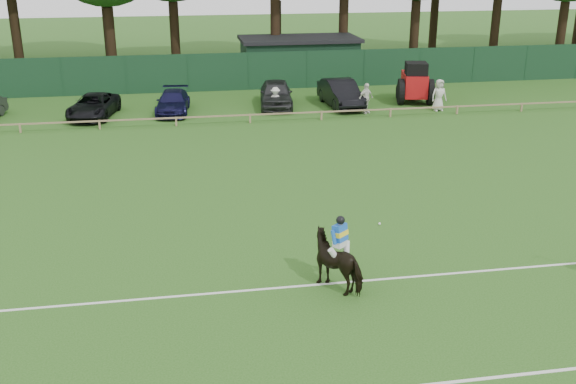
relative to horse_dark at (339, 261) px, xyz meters
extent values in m
plane|color=#1E4C14|center=(-1.24, 1.18, -0.79)|extent=(160.00, 160.00, 0.00)
imported|color=black|center=(0.00, 0.00, 0.00)|extent=(1.85, 1.99, 1.58)
imported|color=black|center=(-8.77, 22.00, -0.14)|extent=(2.97, 4.97, 1.29)
imported|color=#121136|center=(-4.34, 22.26, -0.16)|extent=(2.21, 4.52, 1.27)
imported|color=#2C2C2E|center=(1.78, 22.83, 0.01)|extent=(2.45, 4.89, 1.60)
imported|color=black|center=(5.64, 22.28, 0.01)|extent=(1.98, 4.94, 1.60)
imported|color=beige|center=(1.50, 21.28, -0.04)|extent=(1.02, 0.65, 1.51)
imported|color=white|center=(6.63, 20.33, 0.08)|extent=(1.11, 0.85, 1.75)
imported|color=beige|center=(11.02, 20.19, 0.14)|extent=(0.94, 0.64, 1.86)
cube|color=silver|center=(0.00, 0.00, 0.55)|extent=(0.44, 0.43, 0.18)
cube|color=blue|center=(0.00, 0.00, 0.87)|extent=(0.50, 0.49, 0.51)
cube|color=yellow|center=(0.00, 0.00, 0.85)|extent=(0.51, 0.50, 0.18)
sphere|color=black|center=(0.00, 0.00, 1.24)|extent=(0.25, 0.25, 0.25)
cylinder|color=silver|center=(0.23, 0.13, 0.25)|extent=(0.32, 0.49, 0.59)
cylinder|color=silver|center=(-0.17, -0.20, 0.25)|extent=(0.50, 0.26, 0.59)
sphere|color=silver|center=(2.49, 4.12, -0.75)|extent=(0.09, 0.09, 0.09)
cube|color=silver|center=(-1.24, 0.18, -0.78)|extent=(60.00, 0.10, 0.01)
cube|color=#997F5B|center=(-1.24, 19.18, -0.34)|extent=(62.00, 0.08, 0.08)
cube|color=#14351E|center=(-1.24, 28.18, 0.46)|extent=(92.00, 0.04, 2.50)
cube|color=#14331E|center=(4.76, 31.18, 0.61)|extent=(8.00, 4.00, 2.80)
cube|color=black|center=(4.76, 31.18, 2.13)|extent=(8.40, 4.40, 0.24)
cube|color=#B41013|center=(10.39, 22.68, 0.31)|extent=(1.87, 2.75, 1.36)
cube|color=black|center=(10.30, 22.27, 1.26)|extent=(1.52, 1.60, 0.94)
cylinder|color=black|center=(9.36, 22.16, 0.00)|extent=(0.65, 1.60, 1.57)
cylinder|color=black|center=(11.10, 21.77, 0.00)|extent=(0.65, 1.60, 1.57)
cylinder|color=black|center=(9.85, 23.88, -0.37)|extent=(0.49, 0.89, 0.84)
cylinder|color=black|center=(11.38, 23.54, -0.37)|extent=(0.49, 0.89, 0.84)
camera|label=1|loc=(-4.35, -16.59, 8.33)|focal=42.00mm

